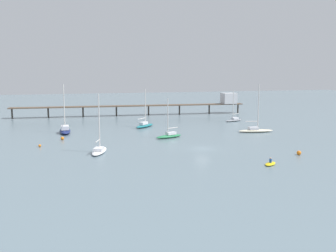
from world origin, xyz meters
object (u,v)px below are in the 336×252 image
object	(u,v)px
sailboat_green	(169,135)
mooring_buoy_inner	(62,138)
sailboat_cream	(256,130)
mooring_buoy_mid	(40,146)
sailboat_navy	(65,130)
dinghy_yellow	(270,164)
sailboat_teal	(145,125)
mooring_buoy_near	(299,153)
sailboat_gray	(234,119)
pier	(179,102)
sailboat_white	(99,149)

from	to	relation	value
sailboat_green	mooring_buoy_inner	size ratio (longest dim) A/B	11.95
sailboat_green	sailboat_cream	world-z (taller)	sailboat_cream
sailboat_green	mooring_buoy_mid	xyz separation A→B (m)	(-26.04, -2.05, -0.33)
sailboat_navy	mooring_buoy_mid	xyz separation A→B (m)	(-5.34, -15.82, -0.50)
sailboat_navy	dinghy_yellow	xyz separation A→B (m)	(27.61, -41.05, -0.54)
sailboat_navy	mooring_buoy_inner	xyz separation A→B (m)	(-1.00, -9.46, -0.40)
sailboat_teal	mooring_buoy_near	size ratio (longest dim) A/B	12.86
dinghy_yellow	mooring_buoy_inner	xyz separation A→B (m)	(-28.62, 31.59, 0.14)
sailboat_cream	sailboat_gray	bearing A→B (deg)	76.30
sailboat_green	mooring_buoy_near	bearing A→B (deg)	-56.12
pier	sailboat_gray	distance (m)	23.96
mooring_buoy_inner	sailboat_white	bearing A→B (deg)	-69.78
sailboat_white	mooring_buoy_inner	world-z (taller)	sailboat_white
sailboat_green	sailboat_gray	bearing A→B (deg)	38.26
sailboat_teal	mooring_buoy_mid	distance (m)	31.29
dinghy_yellow	mooring_buoy_near	distance (m)	9.52
sailboat_teal	mooring_buoy_inner	world-z (taller)	sailboat_teal
pier	mooring_buoy_inner	xyz separation A→B (m)	(-39.44, -38.55, -3.70)
sailboat_gray	sailboat_navy	bearing A→B (deg)	-171.53
pier	sailboat_cream	xyz separation A→B (m)	(3.82, -41.76, -3.41)
pier	sailboat_teal	world-z (taller)	sailboat_teal
sailboat_white	mooring_buoy_mid	bearing A→B (deg)	139.01
sailboat_cream	sailboat_teal	bearing A→B (deg)	145.27
mooring_buoy_mid	mooring_buoy_near	bearing A→B (deg)	-26.68
mooring_buoy_inner	sailboat_gray	bearing A→B (deg)	18.91
sailboat_gray	mooring_buoy_mid	distance (m)	57.15
sailboat_green	sailboat_navy	distance (m)	24.86
sailboat_navy	dinghy_yellow	size ratio (longest dim) A/B	3.82
sailboat_teal	mooring_buoy_inner	size ratio (longest dim) A/B	13.88
sailboat_gray	mooring_buoy_mid	bearing A→B (deg)	-156.46
sailboat_green	mooring_buoy_mid	distance (m)	26.13
sailboat_white	sailboat_teal	world-z (taller)	sailboat_white
dinghy_yellow	sailboat_navy	bearing A→B (deg)	123.93
pier	mooring_buoy_mid	xyz separation A→B (m)	(-43.78, -44.92, -3.79)
mooring_buoy_mid	mooring_buoy_near	world-z (taller)	mooring_buoy_near
sailboat_green	mooring_buoy_inner	world-z (taller)	sailboat_green
sailboat_gray	mooring_buoy_mid	world-z (taller)	sailboat_gray
mooring_buoy_mid	sailboat_cream	bearing A→B (deg)	3.79
sailboat_white	sailboat_gray	size ratio (longest dim) A/B	1.11
mooring_buoy_mid	mooring_buoy_near	size ratio (longest dim) A/B	0.67
sailboat_green	mooring_buoy_mid	world-z (taller)	sailboat_green
dinghy_yellow	sailboat_teal	bearing A→B (deg)	100.25
sailboat_teal	sailboat_green	bearing A→B (deg)	-86.42
sailboat_green	sailboat_navy	size ratio (longest dim) A/B	0.75
sailboat_gray	dinghy_yellow	world-z (taller)	sailboat_gray
sailboat_navy	sailboat_cream	bearing A→B (deg)	-16.69
sailboat_teal	mooring_buoy_near	distance (m)	42.87
pier	sailboat_navy	bearing A→B (deg)	-142.87
sailboat_green	sailboat_cream	xyz separation A→B (m)	(21.56, 1.10, 0.05)
pier	mooring_buoy_near	xyz separation A→B (m)	(-2.40, -65.71, -3.67)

